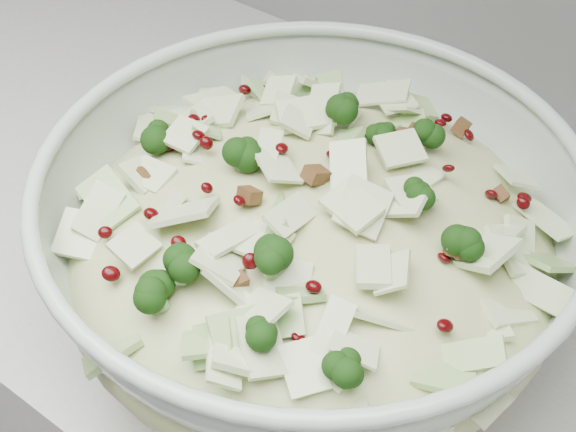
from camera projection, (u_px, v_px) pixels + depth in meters
name	position (u px, v px, depth m)	size (l,w,h in m)	color
mixing_bowl	(311.00, 246.00, 0.62)	(0.48, 0.48, 0.16)	#ACBDAE
salad	(312.00, 222.00, 0.60)	(0.51, 0.51, 0.17)	beige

